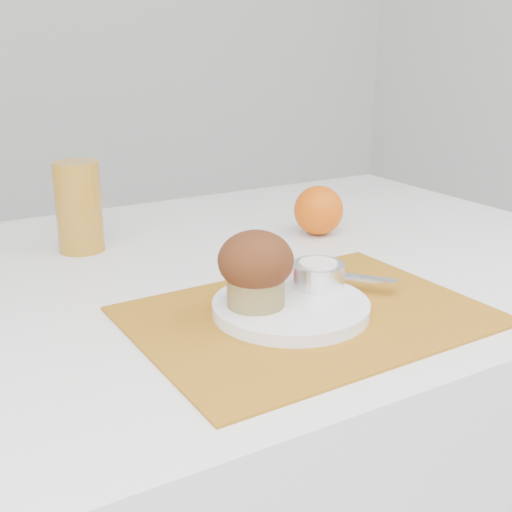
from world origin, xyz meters
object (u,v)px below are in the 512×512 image
table (226,484)px  plate (291,307)px  orange (319,210)px  juice_glass (79,207)px  muffin (256,268)px

table → plate: bearing=-93.6°
plate → orange: size_ratio=2.26×
juice_glass → muffin: bearing=-74.1°
plate → orange: (0.22, 0.25, 0.03)m
orange → muffin: muffin is taller
plate → orange: bearing=49.1°
table → plate: size_ratio=6.57×
plate → muffin: (-0.04, 0.01, 0.05)m
juice_glass → orange: bearing=-17.2°
plate → table: bearing=86.4°
table → plate: plate is taller
table → orange: (0.21, 0.06, 0.42)m
plate → orange: orange is taller
orange → muffin: 0.36m
table → plate: (-0.01, -0.20, 0.39)m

